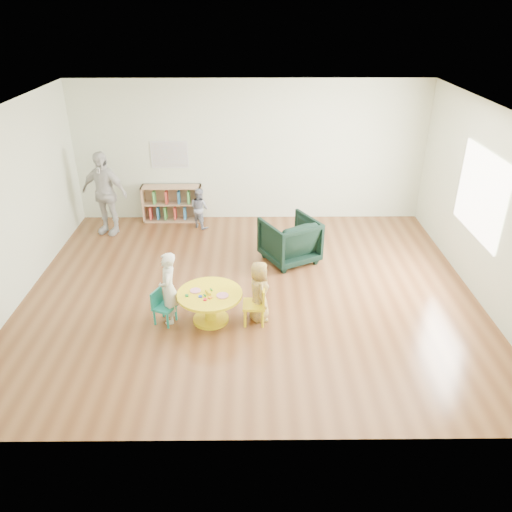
# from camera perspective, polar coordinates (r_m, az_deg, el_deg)

# --- Properties ---
(room) EXTENTS (7.10, 7.00, 2.80)m
(room) POSITION_cam_1_polar(r_m,az_deg,el_deg) (7.12, -0.67, 9.11)
(room) COLOR brown
(room) RESTS_ON ground
(activity_table) EXTENTS (0.92, 0.92, 0.50)m
(activity_table) POSITION_cam_1_polar(r_m,az_deg,el_deg) (7.09, -5.27, -5.21)
(activity_table) COLOR yellow
(activity_table) RESTS_ON ground
(kid_chair_left) EXTENTS (0.36, 0.36, 0.51)m
(kid_chair_left) POSITION_cam_1_polar(r_m,az_deg,el_deg) (7.18, -10.68, -5.59)
(kid_chair_left) COLOR #188575
(kid_chair_left) RESTS_ON ground
(kid_chair_right) EXTENTS (0.32, 0.32, 0.58)m
(kid_chair_right) POSITION_cam_1_polar(r_m,az_deg,el_deg) (7.03, 0.12, -5.45)
(kid_chair_right) COLOR yellow
(kid_chair_right) RESTS_ON ground
(bookshelf) EXTENTS (1.20, 0.30, 0.75)m
(bookshelf) POSITION_cam_1_polar(r_m,az_deg,el_deg) (10.46, -9.59, 5.96)
(bookshelf) COLOR #A17A59
(bookshelf) RESTS_ON ground
(alphabet_poster) EXTENTS (0.74, 0.01, 0.54)m
(alphabet_poster) POSITION_cam_1_polar(r_m,az_deg,el_deg) (10.26, -9.85, 11.33)
(alphabet_poster) COLOR silver
(alphabet_poster) RESTS_ON ground
(armchair) EXTENTS (1.15, 1.16, 0.79)m
(armchair) POSITION_cam_1_polar(r_m,az_deg,el_deg) (8.66, 3.86, 1.82)
(armchair) COLOR black
(armchair) RESTS_ON ground
(child_left) EXTENTS (0.28, 0.41, 1.07)m
(child_left) POSITION_cam_1_polar(r_m,az_deg,el_deg) (7.06, -9.97, -3.64)
(child_left) COLOR silver
(child_left) RESTS_ON ground
(child_right) EXTENTS (0.36, 0.49, 0.91)m
(child_right) POSITION_cam_1_polar(r_m,az_deg,el_deg) (7.03, 0.36, -4.08)
(child_right) COLOR yellow
(child_right) RESTS_ON ground
(toddler) EXTENTS (0.50, 0.49, 0.82)m
(toddler) POSITION_cam_1_polar(r_m,az_deg,el_deg) (10.02, -6.48, 5.47)
(toddler) COLOR #1B2645
(toddler) RESTS_ON ground
(adult_caretaker) EXTENTS (1.03, 0.68, 1.63)m
(adult_caretaker) POSITION_cam_1_polar(r_m,az_deg,el_deg) (10.02, -16.96, 6.89)
(adult_caretaker) COLOR silver
(adult_caretaker) RESTS_ON ground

